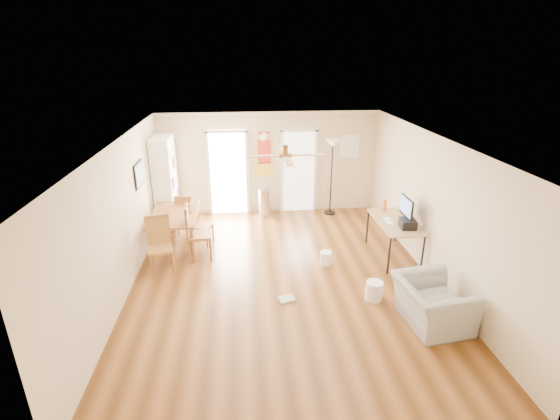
{
  "coord_description": "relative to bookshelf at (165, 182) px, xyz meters",
  "views": [
    {
      "loc": [
        -0.68,
        -6.61,
        3.98
      ],
      "look_at": [
        0.0,
        0.6,
        1.15
      ],
      "focal_mm": 26.24,
      "sensor_mm": 36.0,
      "label": 1
    }
  ],
  "objects": [
    {
      "name": "wall_left",
      "position": [
        -0.23,
        -2.86,
        0.23
      ],
      "size": [
        0.04,
        7.0,
        2.6
      ],
      "primitive_type": null,
      "color": "beige",
      "rests_on": "floor"
    },
    {
      "name": "wastebasket_a",
      "position": [
        3.42,
        -2.37,
        -0.94
      ],
      "size": [
        0.27,
        0.27,
        0.27
      ],
      "primitive_type": "cylinder",
      "rotation": [
        0.0,
        0.0,
        0.17
      ],
      "color": "white",
      "rests_on": "floor"
    },
    {
      "name": "wall_right",
      "position": [
        5.27,
        -2.86,
        0.23
      ],
      "size": [
        0.04,
        7.0,
        2.6
      ],
      "primitive_type": null,
      "color": "beige",
      "rests_on": "floor"
    },
    {
      "name": "torchiere_lamp",
      "position": [
        4.06,
        0.31,
        -0.1
      ],
      "size": [
        0.45,
        0.45,
        1.95
      ],
      "primitive_type": null,
      "rotation": [
        0.0,
        0.0,
        0.26
      ],
      "color": "black",
      "rests_on": "floor"
    },
    {
      "name": "floor",
      "position": [
        2.52,
        -2.86,
        -1.07
      ],
      "size": [
        7.0,
        7.0,
        0.0
      ],
      "primitive_type": "plane",
      "color": "brown",
      "rests_on": "ground"
    },
    {
      "name": "dining_chair_far",
      "position": [
        0.49,
        -0.54,
        -0.6
      ],
      "size": [
        0.42,
        0.42,
        0.94
      ],
      "primitive_type": null,
      "rotation": [
        0.0,
        0.0,
        3.05
      ],
      "color": "#A17233",
      "rests_on": "floor"
    },
    {
      "name": "wall_front",
      "position": [
        2.52,
        -6.36,
        0.23
      ],
      "size": [
        5.5,
        0.04,
        2.6
      ],
      "primitive_type": null,
      "color": "beige",
      "rests_on": "floor"
    },
    {
      "name": "orange_bottle",
      "position": [
        4.82,
        -1.58,
        -0.17
      ],
      "size": [
        0.09,
        0.09,
        0.24
      ],
      "primitive_type": "cylinder",
      "rotation": [
        0.0,
        0.0,
        0.15
      ],
      "color": "#E65914",
      "rests_on": "computer_desk"
    },
    {
      "name": "ac_grille",
      "position": [
        4.57,
        0.61,
        0.63
      ],
      "size": [
        0.5,
        0.04,
        0.6
      ],
      "primitive_type": "cube",
      "color": "white",
      "rests_on": "wall_back"
    },
    {
      "name": "ceiling",
      "position": [
        2.52,
        -2.86,
        1.53
      ],
      "size": [
        5.5,
        7.0,
        0.0
      ],
      "primitive_type": null,
      "color": "silver",
      "rests_on": "floor"
    },
    {
      "name": "computer_desk",
      "position": [
        4.85,
        -2.15,
        -0.68
      ],
      "size": [
        0.73,
        1.47,
        0.79
      ],
      "primitive_type": null,
      "color": "tan",
      "rests_on": "floor"
    },
    {
      "name": "wall_back",
      "position": [
        2.52,
        0.64,
        0.23
      ],
      "size": [
        5.5,
        0.04,
        2.6
      ],
      "primitive_type": null,
      "color": "beige",
      "rests_on": "floor"
    },
    {
      "name": "armchair",
      "position": [
        4.67,
        -4.38,
        -0.72
      ],
      "size": [
        1.08,
        1.2,
        0.71
      ],
      "primitive_type": "imported",
      "rotation": [
        0.0,
        0.0,
        1.69
      ],
      "color": "#999894",
      "rests_on": "floor"
    },
    {
      "name": "bathroom_doorway",
      "position": [
        3.27,
        0.63,
        -0.02
      ],
      "size": [
        0.8,
        0.1,
        2.1
      ],
      "primitive_type": null,
      "color": "white",
      "rests_on": "wall_back"
    },
    {
      "name": "ceiling_fan",
      "position": [
        2.52,
        -3.16,
        1.36
      ],
      "size": [
        1.24,
        1.24,
        0.2
      ],
      "primitive_type": null,
      "color": "#593819",
      "rests_on": "ceiling"
    },
    {
      "name": "dining_chair_right_a",
      "position": [
        0.92,
        -1.21,
        -0.59
      ],
      "size": [
        0.5,
        0.5,
        0.97
      ],
      "primitive_type": null,
      "rotation": [
        0.0,
        0.0,
        1.25
      ],
      "color": "#A66135",
      "rests_on": "floor"
    },
    {
      "name": "floor_cloth",
      "position": [
        2.51,
        -3.56,
        -1.06
      ],
      "size": [
        0.32,
        0.28,
        0.04
      ],
      "primitive_type": "cube",
      "rotation": [
        0.0,
        0.0,
        0.29
      ],
      "color": "#AAAAA4",
      "rests_on": "floor"
    },
    {
      "name": "wastebasket_b",
      "position": [
        3.99,
        -3.67,
        -0.91
      ],
      "size": [
        0.32,
        0.32,
        0.33
      ],
      "primitive_type": "cylinder",
      "rotation": [
        0.0,
        0.0,
        -0.09
      ],
      "color": "white",
      "rests_on": "floor"
    },
    {
      "name": "bookshelf",
      "position": [
        0.0,
        0.0,
        0.0
      ],
      "size": [
        0.59,
        1.03,
        2.15
      ],
      "primitive_type": null,
      "rotation": [
        0.0,
        0.0,
        0.18
      ],
      "color": "white",
      "rests_on": "floor"
    },
    {
      "name": "trash_can",
      "position": [
        2.37,
        0.32,
        -0.72
      ],
      "size": [
        0.41,
        0.41,
        0.71
      ],
      "primitive_type": "cylinder",
      "rotation": [
        0.0,
        0.0,
        -0.31
      ],
      "color": "#B0B0B2",
      "rests_on": "floor"
    },
    {
      "name": "keyboard",
      "position": [
        4.72,
        -2.15,
        -0.28
      ],
      "size": [
        0.15,
        0.38,
        0.01
      ],
      "primitive_type": "cube",
      "rotation": [
        0.0,
        0.0,
        -0.07
      ],
      "color": "white",
      "rests_on": "computer_desk"
    },
    {
      "name": "kitchen_doorway",
      "position": [
        1.47,
        0.63,
        -0.02
      ],
      "size": [
        0.9,
        0.1,
        2.1
      ],
      "primitive_type": null,
      "color": "white",
      "rests_on": "wall_back"
    },
    {
      "name": "framed_poster",
      "position": [
        -0.21,
        -1.46,
        0.63
      ],
      "size": [
        0.04,
        0.66,
        0.48
      ],
      "primitive_type": "cube",
      "color": "black",
      "rests_on": "wall_left"
    },
    {
      "name": "printer",
      "position": [
        4.97,
        -2.5,
        -0.2
      ],
      "size": [
        0.32,
        0.36,
        0.17
      ],
      "primitive_type": "cube",
      "rotation": [
        0.0,
        0.0,
        -0.11
      ],
      "color": "black",
      "rests_on": "computer_desk"
    },
    {
      "name": "dining_chair_near",
      "position": [
        0.23,
        -2.36,
        -0.53
      ],
      "size": [
        0.54,
        0.54,
        1.09
      ],
      "primitive_type": null,
      "rotation": [
        0.0,
        0.0,
        0.24
      ],
      "color": "#A97636",
      "rests_on": "floor"
    },
    {
      "name": "wall_decal",
      "position": [
        2.39,
        0.62,
        0.48
      ],
      "size": [
        0.46,
        0.03,
        1.1
      ],
      "primitive_type": "cube",
      "color": "red",
      "rests_on": "wall_back"
    },
    {
      "name": "dining_chair_right_b",
      "position": [
        0.92,
        -1.85,
        -0.5
      ],
      "size": [
        0.5,
        0.5,
        1.14
      ],
      "primitive_type": null,
      "rotation": [
        0.0,
        0.0,
        1.65
      ],
      "color": "#AC7B37",
      "rests_on": "floor"
    },
    {
      "name": "imac",
      "position": [
        4.99,
        -2.3,
        -0.01
      ],
      "size": [
        0.27,
        0.58,
        0.55
      ],
      "primitive_type": null,
      "rotation": [
        0.0,
        0.0,
        -0.33
      ],
      "color": "black",
      "rests_on": "computer_desk"
    },
    {
      "name": "dining_table",
      "position": [
        0.37,
        -1.31,
        -0.68
      ],
      "size": [
        0.97,
        1.58,
        0.78
      ],
      "primitive_type": null,
      "rotation": [
        0.0,
        0.0,
        0.02
      ],
      "color": "brown",
      "rests_on": "floor"
    },
    {
      "name": "crown_molding",
      "position": [
        2.52,
        -2.86,
        1.49
      ],
      "size": [
        5.5,
        7.0,
        0.08
      ],
      "primitive_type": null,
      "color": "white",
      "rests_on": "wall_back"
    }
  ]
}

